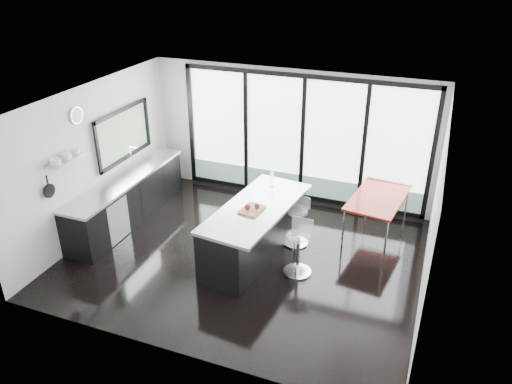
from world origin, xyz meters
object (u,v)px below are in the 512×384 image
at_px(island, 252,230).
at_px(bar_stool_near, 298,254).
at_px(red_table, 376,216).
at_px(bar_stool_far, 296,226).

relative_size(island, bar_stool_near, 3.38).
distance_m(bar_stool_near, red_table, 1.97).
bearing_deg(red_table, island, -143.19).
bearing_deg(bar_stool_far, red_table, 50.70).
relative_size(bar_stool_near, bar_stool_far, 1.04).
height_order(bar_stool_far, red_table, red_table).
bearing_deg(island, bar_stool_near, -14.96).
distance_m(bar_stool_far, red_table, 1.54).
height_order(island, bar_stool_near, island).
bearing_deg(bar_stool_far, bar_stool_near, -52.58).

